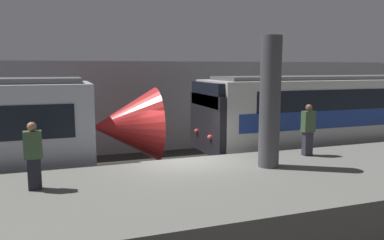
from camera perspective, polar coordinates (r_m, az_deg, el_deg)
name	(u,v)px	position (r m, az deg, el deg)	size (l,w,h in m)	color
ground_plane	(184,194)	(11.78, -1.25, -11.19)	(120.00, 120.00, 0.00)	#282623
platform	(215,203)	(9.44, 3.46, -12.50)	(40.00, 4.87, 1.14)	slate
station_rear_barrier	(142,107)	(17.16, -7.66, 1.93)	(50.00, 0.15, 4.15)	#939399
support_pillar_near	(270,102)	(10.40, 11.79, 2.64)	(0.57, 0.57, 3.58)	#47474C
person_waiting	(33,155)	(9.10, -23.02, -4.88)	(0.38, 0.24, 1.54)	black
person_walking	(308,129)	(12.16, 17.26, -1.28)	(0.38, 0.24, 1.61)	#2D2D38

